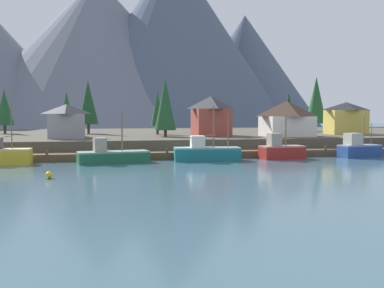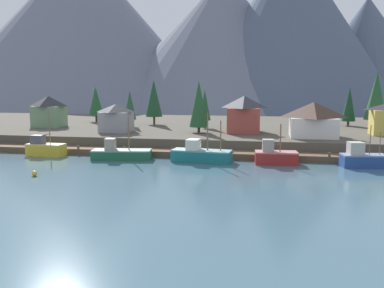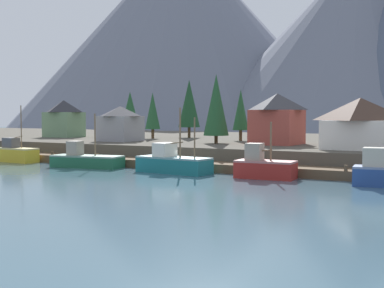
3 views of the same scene
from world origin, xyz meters
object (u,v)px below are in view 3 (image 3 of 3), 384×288
at_px(fishing_boat_yellow, 17,153).
at_px(fishing_boat_teal, 173,163).
at_px(house_white, 360,123).
at_px(conifer_centre, 153,111).
at_px(fishing_boat_green, 86,160).
at_px(fishing_boat_red, 264,167).
at_px(house_grey, 120,123).
at_px(conifer_back_right, 130,109).
at_px(conifer_near_right, 189,104).
at_px(conifer_near_left, 216,105).
at_px(house_red, 277,118).
at_px(house_green, 64,118).
at_px(conifer_mid_right, 241,110).

bearing_deg(fishing_boat_yellow, fishing_boat_teal, 2.24).
relative_size(house_white, conifer_centre, 1.04).
distance_m(fishing_boat_green, fishing_boat_red, 23.68).
bearing_deg(house_grey, conifer_centre, 93.39).
distance_m(fishing_boat_yellow, conifer_back_right, 35.67).
height_order(fishing_boat_teal, conifer_centre, conifer_centre).
height_order(fishing_boat_yellow, conifer_centre, conifer_centre).
distance_m(house_grey, conifer_near_right, 16.57).
distance_m(conifer_near_left, conifer_centre, 18.67).
relative_size(fishing_boat_teal, fishing_boat_red, 1.46).
bearing_deg(conifer_near_left, fishing_boat_green, -119.42).
relative_size(fishing_boat_green, house_red, 1.33).
xyz_separation_m(fishing_boat_teal, house_white, (17.72, 13.75, 4.50)).
bearing_deg(conifer_back_right, house_red, -23.72).
height_order(fishing_boat_red, house_green, house_green).
relative_size(house_grey, house_white, 0.70).
relative_size(fishing_boat_teal, conifer_near_right, 0.89).
xyz_separation_m(house_grey, conifer_near_right, (3.11, 15.93, 3.32)).
distance_m(fishing_boat_teal, house_red, 19.96).
relative_size(conifer_mid_right, conifer_back_right, 0.93).
bearing_deg(conifer_mid_right, conifer_near_left, -88.67).
distance_m(house_white, conifer_centre, 39.15).
distance_m(fishing_boat_red, conifer_centre, 39.89).
bearing_deg(house_green, fishing_boat_teal, -30.13).
relative_size(fishing_boat_red, conifer_back_right, 0.72).
height_order(fishing_boat_teal, house_green, house_green).
height_order(fishing_boat_green, conifer_near_right, conifer_near_right).
xyz_separation_m(house_grey, conifer_back_right, (-13.04, 20.00, 2.40)).
distance_m(fishing_boat_yellow, fishing_boat_red, 37.08).
relative_size(conifer_mid_right, conifer_centre, 1.02).
bearing_deg(fishing_boat_teal, conifer_near_left, 106.13).
relative_size(house_red, conifer_mid_right, 0.88).
relative_size(house_green, conifer_near_left, 0.68).
xyz_separation_m(conifer_mid_right, conifer_centre, (-16.49, -0.39, -0.12)).
bearing_deg(house_grey, fishing_boat_red, -26.05).
bearing_deg(conifer_near_right, fishing_boat_green, -83.68).
bearing_deg(fishing_boat_red, conifer_centre, 137.23).
bearing_deg(fishing_boat_green, conifer_back_right, 109.92).
bearing_deg(fishing_boat_red, conifer_mid_right, 115.66).
distance_m(fishing_boat_green, conifer_near_right, 32.47).
xyz_separation_m(house_grey, house_white, (36.92, -1.35, 0.37)).
height_order(house_grey, house_green, house_green).
distance_m(fishing_boat_red, house_grey, 33.92).
bearing_deg(conifer_back_right, conifer_mid_right, -18.73).
relative_size(conifer_back_right, conifer_centre, 1.10).
bearing_deg(house_green, house_red, -4.13).
height_order(fishing_boat_teal, conifer_mid_right, conifer_mid_right).
xyz_separation_m(fishing_boat_yellow, house_red, (31.43, 17.99, 4.88)).
bearing_deg(house_green, conifer_centre, 10.50).
distance_m(fishing_boat_yellow, house_grey, 16.56).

